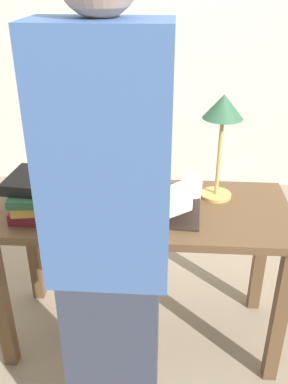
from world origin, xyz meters
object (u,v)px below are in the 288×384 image
Objects in this scene: coffee_mug at (194,187)px; book_stack_tall at (36,194)px; pencil at (163,234)px; book_standing_upright at (82,184)px; person_reader at (110,262)px; open_book at (146,203)px; reading_lamp at (223,117)px.

book_stack_tall is at bearing -164.71° from coffee_mug.
coffee_mug reaches higher than pencil.
book_standing_upright is 0.40m from pencil.
open_book is at bearing -97.41° from person_reader.
person_reader is at bearing -112.43° from pencil.
person_reader is at bearing -65.63° from book_standing_upright.
person_reader is (-0.29, -0.71, 0.09)m from coffee_mug.
coffee_mug is at bearing 68.49° from pencil.
open_book is 0.29m from book_standing_upright.
coffee_mug is at bearing 25.39° from book_standing_upright.
coffee_mug is (0.68, 0.19, -0.04)m from book_stack_tall.
open_book is at bearing 112.05° from pencil.
book_standing_upright is at bearing -166.48° from open_book.
reading_lamp is 0.86m from person_reader.
reading_lamp is (0.32, 0.15, 0.35)m from open_book.
book_stack_tall is 0.65× the size of reading_lamp.
pencil is 0.07× the size of person_reader.
pencil is at bearing -112.43° from person_reader.
coffee_mug is 0.06× the size of person_reader.
open_book is at bearing 14.33° from book_standing_upright.
book_stack_tall reaches higher than pencil.
pencil is (0.08, -0.20, -0.03)m from open_book.
pencil is (-0.13, -0.34, -0.05)m from coffee_mug.
book_standing_upright is (0.20, -0.00, 0.05)m from book_stack_tall.
coffee_mug is at bearing -112.00° from person_reader.
book_standing_upright is at bearing -161.71° from reading_lamp.
open_book reaches higher than coffee_mug.
pencil is at bearing -111.51° from coffee_mug.
person_reader is (-0.15, -0.38, 0.14)m from pencil.
open_book is at bearing 5.80° from book_stack_tall.
book_stack_tall is 0.86m from reading_lamp.
book_standing_upright is 0.16× the size of person_reader.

